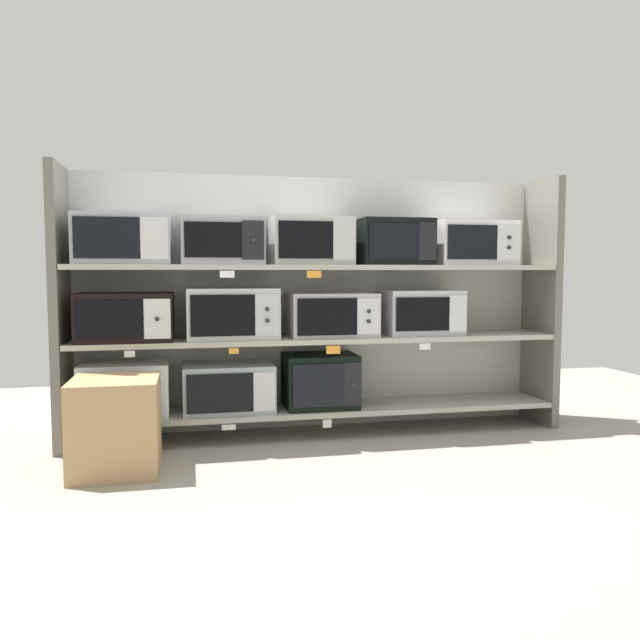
{
  "coord_description": "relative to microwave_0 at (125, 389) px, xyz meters",
  "views": [
    {
      "loc": [
        -0.77,
        -3.69,
        0.99
      ],
      "look_at": [
        0.0,
        0.0,
        0.7
      ],
      "focal_mm": 34.9,
      "sensor_mm": 36.0,
      "label": 1
    }
  ],
  "objects": [
    {
      "name": "microwave_4",
      "position": [
        0.62,
        0.0,
        0.43
      ],
      "size": [
        0.53,
        0.38,
        0.3
      ],
      "color": "#B7BDBC",
      "rests_on": "shelf_1"
    },
    {
      "name": "microwave_8",
      "position": [
        0.56,
        0.0,
        0.85
      ],
      "size": [
        0.47,
        0.41,
        0.27
      ],
      "color": "#9E9CA6",
      "rests_on": "shelf_2"
    },
    {
      "name": "microwave_10",
      "position": [
        1.6,
        0.0,
        0.86
      ],
      "size": [
        0.44,
        0.39,
        0.28
      ],
      "color": "black",
      "rests_on": "shelf_2"
    },
    {
      "name": "ground",
      "position": [
        1.15,
        -1.0,
        -0.33
      ],
      "size": [
        6.91,
        6.0,
        0.02
      ],
      "primitive_type": "cube",
      "color": "gray"
    },
    {
      "name": "price_tag_0",
      "position": [
        -0.02,
        -0.2,
        -0.21
      ],
      "size": [
        0.08,
        0.0,
        0.04
      ],
      "primitive_type": "cube",
      "color": "beige"
    },
    {
      "name": "microwave_6",
      "position": [
        1.8,
        0.0,
        0.42
      ],
      "size": [
        0.48,
        0.35,
        0.28
      ],
      "color": "#B8B7C1",
      "rests_on": "shelf_1"
    },
    {
      "name": "shelf_0",
      "position": [
        1.15,
        0.0,
        -0.17
      ],
      "size": [
        2.91,
        0.4,
        0.03
      ],
      "primitive_type": "cube",
      "color": "#ADA899",
      "rests_on": "ground"
    },
    {
      "name": "microwave_9",
      "position": [
        1.09,
        0.0,
        0.86
      ],
      "size": [
        0.47,
        0.36,
        0.28
      ],
      "color": "#B5BCB5",
      "rests_on": "shelf_2"
    },
    {
      "name": "microwave_7",
      "position": [
        0.01,
        0.0,
        0.86
      ],
      "size": [
        0.52,
        0.39,
        0.28
      ],
      "color": "#A2A6AC",
      "rests_on": "shelf_2"
    },
    {
      "name": "microwave_3",
      "position": [
        0.02,
        0.0,
        0.42
      ],
      "size": [
        0.53,
        0.41,
        0.27
      ],
      "color": "black",
      "rests_on": "shelf_1"
    },
    {
      "name": "microwave_1",
      "position": [
        0.59,
        0.0,
        -0.01
      ],
      "size": [
        0.53,
        0.36,
        0.28
      ],
      "color": "#96A6A6",
      "rests_on": "shelf_0"
    },
    {
      "name": "microwave_0",
      "position": [
        0.0,
        0.0,
        0.0
      ],
      "size": [
        0.49,
        0.34,
        0.31
      ],
      "color": "silver",
      "rests_on": "shelf_0"
    },
    {
      "name": "price_tag_3",
      "position": [
        0.05,
        -0.2,
        0.23
      ],
      "size": [
        0.06,
        0.0,
        0.03
      ],
      "primitive_type": "cube",
      "color": "white"
    },
    {
      "name": "price_tag_6",
      "position": [
        1.75,
        -0.2,
        0.23
      ],
      "size": [
        0.07,
        0.0,
        0.04
      ],
      "primitive_type": "cube",
      "color": "white"
    },
    {
      "name": "price_tag_8",
      "position": [
        1.07,
        -0.2,
        0.66
      ],
      "size": [
        0.08,
        0.0,
        0.04
      ],
      "primitive_type": "cube",
      "color": "orange"
    },
    {
      "name": "price_tag_7",
      "position": [
        0.58,
        -0.2,
        0.66
      ],
      "size": [
        0.08,
        0.0,
        0.04
      ],
      "primitive_type": "cube",
      "color": "white"
    },
    {
      "name": "shelf_2",
      "position": [
        1.15,
        0.0,
        0.7
      ],
      "size": [
        2.91,
        0.4,
        0.03
      ],
      "primitive_type": "cube",
      "color": "#ADA899"
    },
    {
      "name": "upright_left",
      "position": [
        -0.34,
        0.0,
        0.48
      ],
      "size": [
        0.05,
        0.4,
        1.59
      ],
      "primitive_type": "cube",
      "color": "#68645B",
      "rests_on": "ground"
    },
    {
      "name": "upright_right",
      "position": [
        2.63,
        0.0,
        0.48
      ],
      "size": [
        0.05,
        0.4,
        1.59
      ],
      "primitive_type": "cube",
      "color": "#68645B",
      "rests_on": "ground"
    },
    {
      "name": "microwave_5",
      "position": [
        1.22,
        -0.0,
        0.41
      ],
      "size": [
        0.53,
        0.37,
        0.26
      ],
      "color": "#BBB1B5",
      "rests_on": "shelf_1"
    },
    {
      "name": "price_tag_1",
      "position": [
        0.58,
        -0.2,
        -0.2
      ],
      "size": [
        0.08,
        0.0,
        0.03
      ],
      "primitive_type": "cube",
      "color": "white"
    },
    {
      "name": "price_tag_5",
      "position": [
        1.18,
        -0.2,
        0.22
      ],
      "size": [
        0.08,
        0.0,
        0.05
      ],
      "primitive_type": "cube",
      "color": "orange"
    },
    {
      "name": "price_tag_4",
      "position": [
        0.61,
        -0.2,
        0.23
      ],
      "size": [
        0.06,
        0.0,
        0.03
      ],
      "primitive_type": "cube",
      "color": "orange"
    },
    {
      "name": "microwave_11",
      "position": [
        2.13,
        0.0,
        0.85
      ],
      "size": [
        0.51,
        0.35,
        0.28
      ],
      "color": "white",
      "rests_on": "shelf_2"
    },
    {
      "name": "microwave_2",
      "position": [
        1.15,
        0.0,
        0.01
      ],
      "size": [
        0.44,
        0.35,
        0.32
      ],
      "color": "black",
      "rests_on": "shelf_0"
    },
    {
      "name": "shipping_carton",
      "position": [
        0.0,
        -0.51,
        -0.09
      ],
      "size": [
        0.42,
        0.42,
        0.47
      ],
      "primitive_type": "cube",
      "color": "tan",
      "rests_on": "ground"
    },
    {
      "name": "shelf_1",
      "position": [
        1.15,
        0.0,
        0.27
      ],
      "size": [
        2.91,
        0.4,
        0.03
      ],
      "primitive_type": "cube",
      "color": "#ADA899"
    },
    {
      "name": "back_panel",
      "position": [
        1.15,
        0.23,
        0.48
      ],
      "size": [
        3.11,
        0.04,
        1.59
      ],
      "primitive_type": "cube",
      "color": "#B2B2AD",
      "rests_on": "ground"
    },
    {
      "name": "price_tag_2",
      "position": [
        1.15,
        -0.2,
        -0.21
      ],
      "size": [
        0.05,
        0.0,
        0.05
      ],
      "primitive_type": "cube",
      "color": "white"
    }
  ]
}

